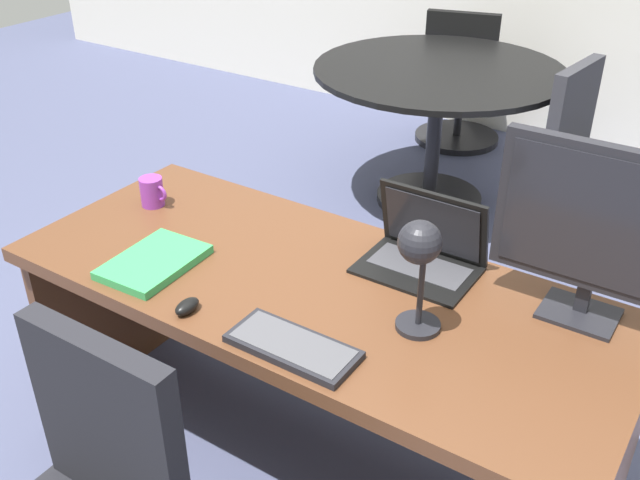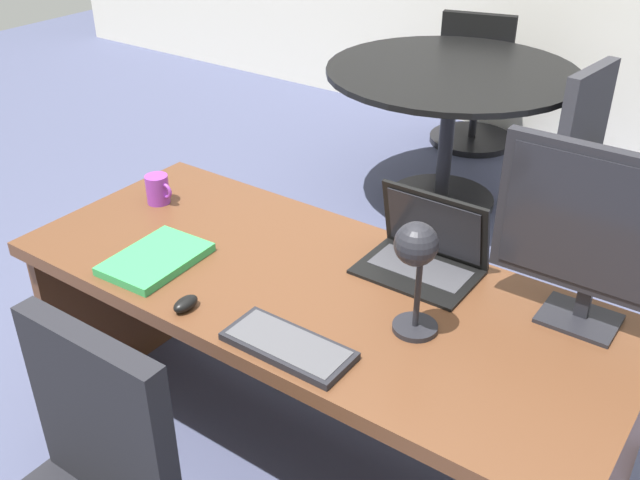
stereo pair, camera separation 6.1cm
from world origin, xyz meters
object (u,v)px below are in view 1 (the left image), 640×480
(meeting_chair_far, at_px, (592,184))
(keyboard, at_px, (293,346))
(coffee_mug, at_px, (152,192))
(meeting_table, at_px, (437,102))
(laptop, at_px, (426,243))
(desk_lamp, at_px, (420,256))
(book, at_px, (154,262))
(desk, at_px, (321,325))
(monitor, at_px, (598,225))
(meeting_chair_near, at_px, (460,93))
(mouse, at_px, (187,306))

(meeting_chair_far, bearing_deg, keyboard, -95.88)
(coffee_mug, height_order, meeting_table, coffee_mug)
(laptop, distance_m, desk_lamp, 0.38)
(book, bearing_deg, meeting_table, 92.20)
(desk, xyz_separation_m, coffee_mug, (-0.73, 0.05, 0.24))
(book, bearing_deg, monitor, 21.56)
(meeting_chair_near, bearing_deg, meeting_table, -75.38)
(keyboard, bearing_deg, monitor, 44.17)
(laptop, xyz_separation_m, mouse, (-0.43, -0.58, -0.05))
(desk, bearing_deg, keyboard, -68.21)
(mouse, distance_m, book, 0.27)
(laptop, distance_m, keyboard, 0.56)
(monitor, height_order, book, monitor)
(monitor, height_order, laptop, monitor)
(book, height_order, meeting_table, meeting_table)
(desk, xyz_separation_m, meeting_chair_near, (-0.75, 2.78, -0.19))
(meeting_chair_near, bearing_deg, laptop, -69.08)
(meeting_table, bearing_deg, mouse, -81.86)
(monitor, distance_m, meeting_table, 2.14)
(meeting_table, bearing_deg, monitor, -54.53)
(book, relative_size, coffee_mug, 2.92)
(meeting_chair_near, bearing_deg, desk_lamp, -69.02)
(laptop, xyz_separation_m, coffee_mug, (-0.96, -0.17, -0.02))
(book, xyz_separation_m, coffee_mug, (-0.28, 0.29, 0.04))
(desk, relative_size, keyboard, 5.40)
(coffee_mug, bearing_deg, laptop, 10.21)
(monitor, distance_m, keyboard, 0.83)
(meeting_table, bearing_deg, book, -87.80)
(book, bearing_deg, meeting_chair_near, 95.80)
(desk_lamp, xyz_separation_m, meeting_chair_far, (0.00, 1.92, -0.58))
(desk_lamp, relative_size, meeting_chair_far, 0.36)
(desk_lamp, distance_m, meeting_chair_far, 2.01)
(keyboard, bearing_deg, mouse, -175.71)
(meeting_table, bearing_deg, meeting_chair_near, 104.62)
(meeting_table, xyz_separation_m, meeting_chair_near, (-0.22, 0.86, -0.24))
(desk, relative_size, monitor, 3.50)
(meeting_chair_near, relative_size, meeting_chair_far, 0.97)
(monitor, relative_size, meeting_chair_near, 0.58)
(mouse, relative_size, meeting_chair_far, 0.09)
(mouse, distance_m, meeting_table, 2.31)
(desk, distance_m, laptop, 0.41)
(monitor, bearing_deg, book, -158.44)
(meeting_chair_near, bearing_deg, mouse, -80.06)
(monitor, xyz_separation_m, meeting_chair_near, (-1.44, 2.57, -0.66))
(monitor, xyz_separation_m, mouse, (-0.89, -0.57, -0.26))
(desk, height_order, keyboard, keyboard)
(coffee_mug, distance_m, meeting_table, 1.90)
(desk, xyz_separation_m, monitor, (0.69, 0.21, 0.47))
(desk, bearing_deg, coffee_mug, 176.17)
(laptop, distance_m, meeting_chair_near, 2.78)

